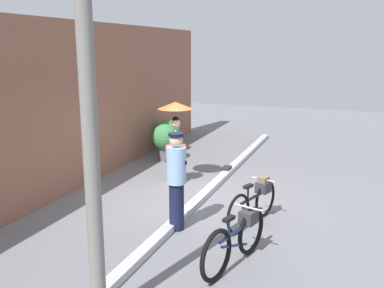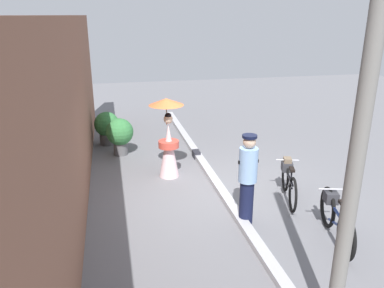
{
  "view_description": "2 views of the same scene",
  "coord_description": "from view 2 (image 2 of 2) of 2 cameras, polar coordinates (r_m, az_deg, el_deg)",
  "views": [
    {
      "loc": [
        -7.86,
        -2.87,
        3.16
      ],
      "look_at": [
        0.39,
        0.29,
        1.14
      ],
      "focal_mm": 40.01,
      "sensor_mm": 36.0,
      "label": 1
    },
    {
      "loc": [
        -7.3,
        2.25,
        3.73
      ],
      "look_at": [
        0.45,
        0.55,
        1.01
      ],
      "focal_mm": 35.33,
      "sensor_mm": 36.0,
      "label": 2
    }
  ],
  "objects": [
    {
      "name": "potted_plant_small",
      "position": [
        11.66,
        -12.66,
        2.63
      ],
      "size": [
        0.76,
        0.74,
        1.0
      ],
      "color": "#59595B",
      "rests_on": "ground_plane"
    },
    {
      "name": "person_with_parasol",
      "position": [
        8.96,
        -3.61,
        0.91
      ],
      "size": [
        0.82,
        0.82,
        1.92
      ],
      "color": "silver",
      "rests_on": "ground_plane"
    },
    {
      "name": "bicycle_far_side",
      "position": [
        8.27,
        14.36,
        -5.23
      ],
      "size": [
        1.61,
        0.61,
        0.81
      ],
      "color": "black",
      "rests_on": "ground_plane"
    },
    {
      "name": "potted_plant_by_door",
      "position": [
        10.69,
        -10.77,
        1.55
      ],
      "size": [
        0.77,
        0.75,
        1.04
      ],
      "color": "#59595B",
      "rests_on": "ground_plane"
    },
    {
      "name": "sidewalk_curb",
      "position": [
        8.47,
        4.3,
        -6.82
      ],
      "size": [
        14.0,
        0.2,
        0.12
      ],
      "primitive_type": "cube",
      "color": "#B2B2B7",
      "rests_on": "ground_plane"
    },
    {
      "name": "backpack_on_pavement",
      "position": [
        10.41,
        0.68,
        -1.51
      ],
      "size": [
        0.31,
        0.18,
        0.19
      ],
      "color": "#26262D",
      "rests_on": "ground_plane"
    },
    {
      "name": "ground_plane",
      "position": [
        8.5,
        4.29,
        -7.18
      ],
      "size": [
        30.0,
        30.0,
        0.0
      ],
      "primitive_type": "plane",
      "color": "slate"
    },
    {
      "name": "person_officer",
      "position": [
        6.97,
        8.39,
        -4.97
      ],
      "size": [
        0.34,
        0.38,
        1.74
      ],
      "color": "#141938",
      "rests_on": "ground_plane"
    },
    {
      "name": "bicycle_near_officer",
      "position": [
        7.08,
        20.86,
        -10.33
      ],
      "size": [
        1.71,
        0.6,
        0.83
      ],
      "color": "black",
      "rests_on": "ground_plane"
    },
    {
      "name": "building_wall",
      "position": [
        7.57,
        -18.13,
        3.68
      ],
      "size": [
        14.0,
        0.4,
        3.72
      ],
      "primitive_type": "cube",
      "color": "brown",
      "rests_on": "ground_plane"
    },
    {
      "name": "utility_pole",
      "position": [
        4.3,
        23.76,
        -0.73
      ],
      "size": [
        0.18,
        0.18,
        4.8
      ],
      "primitive_type": "cylinder",
      "color": "slate",
      "rests_on": "ground_plane"
    }
  ]
}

